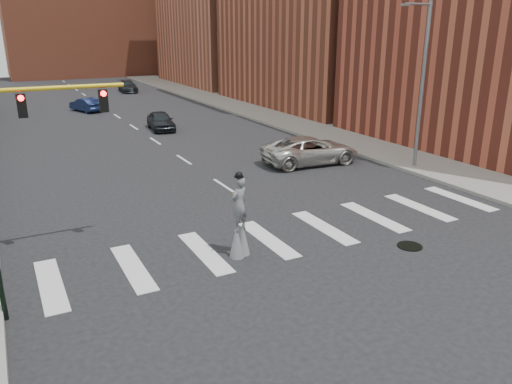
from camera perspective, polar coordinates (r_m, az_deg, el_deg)
ground_plane at (r=18.82m, az=6.28°, el=-5.74°), size 160.00×160.00×0.00m
sidewalk_right at (r=45.70m, az=2.03°, el=8.67°), size 5.00×90.00×0.18m
manhole at (r=19.19m, az=17.17°, el=-5.93°), size 0.90×0.90×0.04m
building_far at (r=75.28m, az=-2.72°, el=19.93°), size 16.00×22.00×20.00m
building_backdrop at (r=93.57m, az=-18.77°, el=18.07°), size 26.00×14.00×18.00m
streetlight at (r=29.01m, az=18.38°, el=11.91°), size 2.05×0.20×9.00m
traffic_signal at (r=17.57m, az=-27.23°, el=4.86°), size 5.30×0.23×6.20m
stilt_performer at (r=17.19m, az=-1.91°, el=-3.44°), size 0.83×0.71×3.07m
suv_crossing at (r=29.59m, az=6.25°, el=4.77°), size 5.96×3.07×1.61m
car_near at (r=40.38m, az=-10.83°, el=8.01°), size 2.08×4.36×1.44m
car_mid at (r=51.43m, az=-18.87°, el=9.43°), size 2.71×4.29×1.34m
car_far at (r=66.44m, az=-14.44°, el=11.60°), size 2.29×4.88×1.38m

